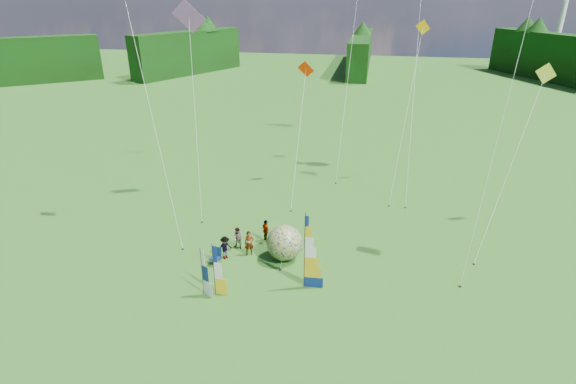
% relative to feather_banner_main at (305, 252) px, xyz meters
% --- Properties ---
extents(ground, '(220.00, 220.00, 0.00)m').
position_rel_feather_banner_main_xyz_m(ground, '(-0.18, -2.82, -2.34)').
color(ground, '#3F7529').
rests_on(ground, ground).
extents(treeline_ring, '(210.00, 210.00, 8.00)m').
position_rel_feather_banner_main_xyz_m(treeline_ring, '(-0.18, -2.82, 1.66)').
color(treeline_ring, '#0B400C').
rests_on(treeline_ring, ground).
extents(feather_banner_main, '(1.27, 0.15, 4.69)m').
position_rel_feather_banner_main_xyz_m(feather_banner_main, '(0.00, 0.00, 0.00)').
color(feather_banner_main, navy).
rests_on(feather_banner_main, ground).
extents(side_banner_left, '(0.90, 0.13, 3.21)m').
position_rel_feather_banner_main_xyz_m(side_banner_left, '(-4.89, -1.65, -0.74)').
color(side_banner_left, gold).
rests_on(side_banner_left, ground).
extents(side_banner_far, '(0.85, 0.45, 2.95)m').
position_rel_feather_banner_main_xyz_m(side_banner_far, '(-5.55, -1.79, -0.87)').
color(side_banner_far, white).
rests_on(side_banner_far, ground).
extents(bol_inflatable, '(2.96, 2.96, 2.34)m').
position_rel_feather_banner_main_xyz_m(bol_inflatable, '(-1.72, 2.80, -1.17)').
color(bol_inflatable, '#00037C').
rests_on(bol_inflatable, ground).
extents(spectator_a, '(0.72, 0.58, 1.70)m').
position_rel_feather_banner_main_xyz_m(spectator_a, '(-4.09, 2.82, -1.49)').
color(spectator_a, '#66594C').
rests_on(spectator_a, ground).
extents(spectator_b, '(0.81, 0.50, 1.55)m').
position_rel_feather_banner_main_xyz_m(spectator_b, '(-5.03, 3.44, -1.57)').
color(spectator_b, '#66594C').
rests_on(spectator_b, ground).
extents(spectator_c, '(0.92, 1.06, 1.60)m').
position_rel_feather_banner_main_xyz_m(spectator_c, '(-5.49, 2.07, -1.54)').
color(spectator_c, '#66594C').
rests_on(spectator_c, ground).
extents(spectator_d, '(0.92, 0.97, 1.62)m').
position_rel_feather_banner_main_xyz_m(spectator_d, '(-3.42, 4.76, -1.53)').
color(spectator_d, '#66594C').
rests_on(spectator_d, ground).
extents(camp_chair, '(0.75, 0.75, 1.14)m').
position_rel_feather_banner_main_xyz_m(camp_chair, '(-5.90, 1.26, -1.77)').
color(camp_chair, '#0C1E44').
rests_on(camp_chair, ground).
extents(kite_whale, '(5.77, 15.63, 21.16)m').
position_rel_feather_banner_main_xyz_m(kite_whale, '(6.53, 18.05, 8.24)').
color(kite_whale, black).
rests_on(kite_whale, ground).
extents(kite_rainbow_delta, '(8.44, 12.15, 16.33)m').
position_rel_feather_banner_main_xyz_m(kite_rainbow_delta, '(-10.06, 9.98, 5.82)').
color(kite_rainbow_delta, '#EC1F49').
rests_on(kite_rainbow_delta, ground).
extents(kite_parafoil, '(9.56, 11.42, 20.72)m').
position_rel_feather_banner_main_xyz_m(kite_parafoil, '(10.50, 4.94, 8.02)').
color(kite_parafoil, red).
rests_on(kite_parafoil, ground).
extents(small_kite_red, '(3.30, 10.40, 11.03)m').
position_rel_feather_banner_main_xyz_m(small_kite_red, '(-2.61, 13.53, 3.17)').
color(small_kite_red, '#F53200').
rests_on(small_kite_red, ground).
extents(small_kite_orange, '(6.74, 10.82, 14.24)m').
position_rel_feather_banner_main_xyz_m(small_kite_orange, '(6.01, 16.01, 4.77)').
color(small_kite_orange, '#FFAB00').
rests_on(small_kite_orange, ground).
extents(small_kite_yellow, '(9.29, 12.23, 12.04)m').
position_rel_feather_banner_main_xyz_m(small_kite_yellow, '(12.57, 8.49, 3.68)').
color(small_kite_yellow, '#FFF93E').
rests_on(small_kite_yellow, ground).
extents(small_kite_pink, '(10.01, 10.51, 17.87)m').
position_rel_feather_banner_main_xyz_m(small_kite_pink, '(-11.32, 5.61, 6.59)').
color(small_kite_pink, '#DD418E').
rests_on(small_kite_pink, ground).
extents(small_kite_green, '(6.68, 11.94, 17.76)m').
position_rel_feather_banner_main_xyz_m(small_kite_green, '(0.77, 20.63, 6.54)').
color(small_kite_green, '#0EA116').
rests_on(small_kite_green, ground).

